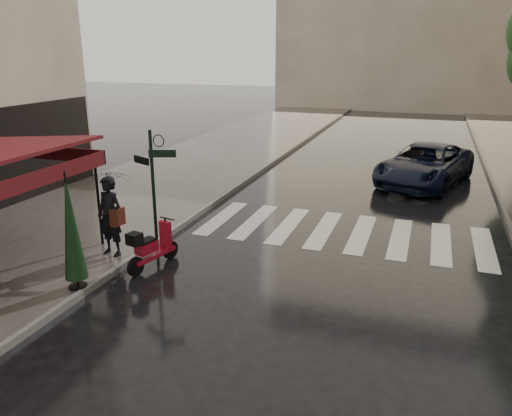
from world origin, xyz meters
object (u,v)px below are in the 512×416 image
Objects in this scene: scooter at (151,248)px; parasol_back at (71,228)px; pedestrian_with_umbrella at (107,186)px; parked_car at (425,164)px.

parasol_back reaches higher than scooter.
pedestrian_with_umbrella is at bearing 101.10° from parasol_back.
pedestrian_with_umbrella is 1.80m from scooter.
scooter is 0.64× the size of parasol_back.
pedestrian_with_umbrella is at bearing -174.81° from scooter.
parked_car is at bearing 73.08° from scooter.
parked_car reaches higher than scooter.
pedestrian_with_umbrella is 1.63× the size of scooter.
scooter is 2.05m from parasol_back.
parasol_back is at bearing -68.77° from pedestrian_with_umbrella.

